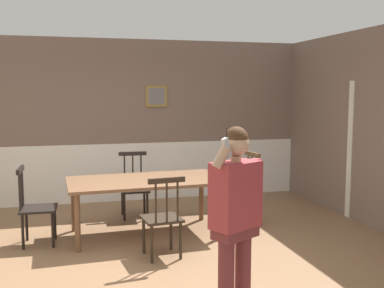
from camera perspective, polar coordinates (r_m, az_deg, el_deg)
name	(u,v)px	position (r m, az deg, el deg)	size (l,w,h in m)	color
ground_plane	(149,260)	(5.53, -5.36, -14.06)	(7.37, 7.37, 0.00)	#846042
room_back_partition	(120,124)	(8.21, -8.96, 2.46)	(6.70, 0.17, 2.84)	#756056
dining_table	(146,184)	(6.28, -5.71, -5.00)	(2.12, 1.18, 0.76)	brown
chair_near_window	(134,187)	(7.22, -7.17, -5.30)	(0.45, 0.45, 1.00)	black
chair_by_doorway	(163,218)	(5.44, -3.65, -9.08)	(0.48, 0.48, 0.98)	#2D2319
chair_at_table_head	(35,207)	(6.21, -18.81, -7.39)	(0.46, 0.46, 1.00)	black
chair_opposite_corner	(243,191)	(6.75, 6.32, -5.86)	(0.45, 0.45, 1.07)	#513823
person_figure	(236,209)	(3.96, 5.47, -7.99)	(0.53, 0.41, 1.65)	brown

